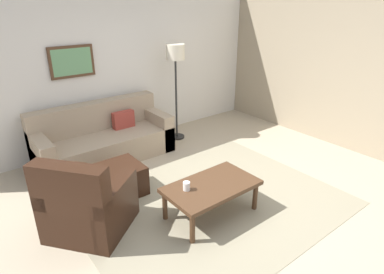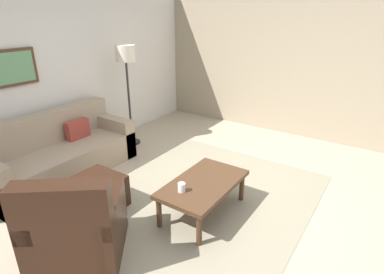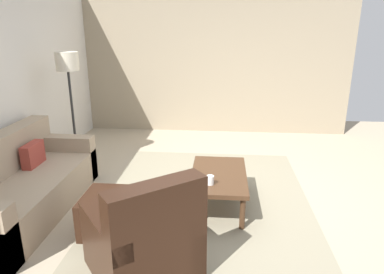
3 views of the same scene
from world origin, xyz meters
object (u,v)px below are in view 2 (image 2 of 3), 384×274
lamp_standing (126,64)px  framed_artwork (11,68)px  couch_main (57,154)px  armchair_leather (76,232)px  cup (182,187)px  coffee_table (203,186)px  ottoman (97,194)px

lamp_standing → framed_artwork: framed_artwork is taller
couch_main → armchair_leather: armchair_leather is taller
framed_artwork → lamp_standing: bearing=-17.1°
couch_main → cup: 2.18m
couch_main → coffee_table: (0.36, -2.27, 0.06)m
coffee_table → lamp_standing: (1.05, 2.17, 1.05)m
armchair_leather → coffee_table: (1.29, -0.59, 0.05)m
coffee_table → framed_artwork: (-0.54, 2.67, 1.16)m
couch_main → ottoman: 1.20m
couch_main → framed_artwork: (-0.19, 0.40, 1.22)m
coffee_table → ottoman: bearing=120.1°
coffee_table → cup: cup is taller
cup → framed_artwork: (-0.24, 2.58, 1.06)m
cup → ottoman: bearing=108.5°
coffee_table → lamp_standing: lamp_standing is taller
couch_main → armchair_leather: 1.92m
lamp_standing → armchair_leather: bearing=-145.9°
ottoman → framed_artwork: framed_artwork is taller
couch_main → framed_artwork: framed_artwork is taller
armchair_leather → cup: bearing=-26.8°
armchair_leather → cup: armchair_leather is taller
framed_artwork → armchair_leather: bearing=-109.7°
framed_artwork → ottoman: bearing=-93.4°
armchair_leather → framed_artwork: framed_artwork is taller
armchair_leather → lamp_standing: lamp_standing is taller
lamp_standing → cup: bearing=-123.0°
armchair_leather → framed_artwork: size_ratio=1.64×
framed_artwork → coffee_table: bearing=-78.5°
cup → framed_artwork: size_ratio=0.15×
ottoman → cup: cup is taller
ottoman → lamp_standing: size_ratio=0.33×
lamp_standing → ottoman: bearing=-147.6°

